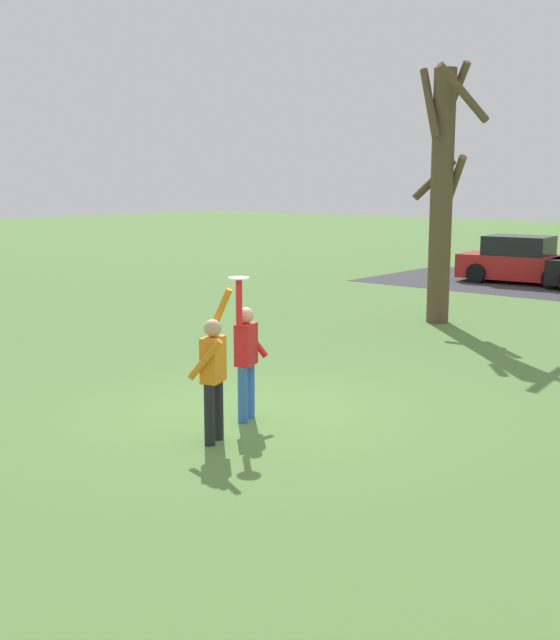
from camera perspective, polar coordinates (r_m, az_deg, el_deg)
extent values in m
plane|color=#567F3D|center=(11.89, -2.18, -6.74)|extent=(120.00, 120.00, 0.00)
cylinder|color=#3366B7|center=(11.60, -2.17, -5.06)|extent=(0.14, 0.14, 0.82)
cylinder|color=#3366B7|center=(11.37, -2.69, -5.37)|extent=(0.14, 0.14, 0.82)
cube|color=red|center=(11.32, -2.45, -1.74)|extent=(0.32, 0.41, 0.60)
sphere|color=tan|center=(11.25, -2.47, 0.33)|extent=(0.23, 0.23, 0.23)
cylinder|color=red|center=(11.52, -2.00, -1.30)|extent=(0.48, 0.23, 0.58)
cylinder|color=red|center=(11.01, -2.95, 1.25)|extent=(0.09, 0.09, 0.66)
cylinder|color=black|center=(10.45, -5.07, -6.78)|extent=(0.14, 0.14, 0.82)
cylinder|color=black|center=(10.68, -4.45, -6.41)|extent=(0.14, 0.14, 0.82)
cube|color=orange|center=(10.39, -4.81, -2.83)|extent=(0.32, 0.41, 0.60)
sphere|color=tan|center=(10.30, -4.85, -0.58)|extent=(0.23, 0.23, 0.23)
cylinder|color=orange|center=(10.18, -5.37, -2.83)|extent=(0.48, 0.23, 0.58)
cylinder|color=orange|center=(10.47, -4.32, 0.62)|extent=(0.35, 0.18, 0.65)
cylinder|color=white|center=(10.97, -2.96, 3.02)|extent=(0.29, 0.29, 0.02)
cube|color=red|center=(28.24, 16.95, 3.67)|extent=(4.25, 2.19, 0.80)
cube|color=black|center=(28.22, 16.73, 5.14)|extent=(2.25, 1.83, 0.64)
cylinder|color=black|center=(27.03, 18.90, 2.83)|extent=(0.68, 0.28, 0.66)
cylinder|color=black|center=(29.52, 15.12, 3.58)|extent=(0.68, 0.28, 0.66)
cylinder|color=black|center=(27.82, 13.86, 3.26)|extent=(0.68, 0.28, 0.66)
cylinder|color=brown|center=(19.62, 11.47, 8.53)|extent=(0.53, 0.53, 6.01)
cylinder|color=brown|center=(19.53, 10.67, 14.99)|extent=(0.87, 0.68, 1.68)
cylinder|color=brown|center=(20.06, 10.99, 9.86)|extent=(0.83, 0.96, 1.03)
cylinder|color=brown|center=(19.95, 12.53, 15.78)|extent=(0.86, 0.50, 1.29)
cylinder|color=brown|center=(19.76, 12.48, 9.90)|extent=(0.80, 0.67, 1.09)
cylinder|color=brown|center=(19.18, 12.99, 15.55)|extent=(0.78, 1.42, 1.30)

